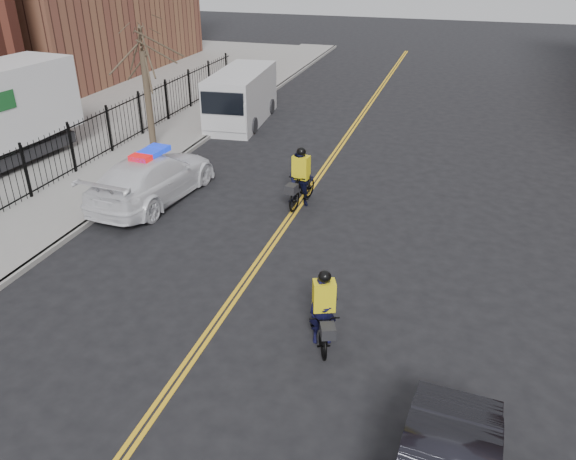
% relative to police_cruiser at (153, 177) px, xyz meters
% --- Properties ---
extents(ground, '(120.00, 120.00, 0.00)m').
position_rel_police_cruiser_xyz_m(ground, '(4.95, -5.38, -0.82)').
color(ground, black).
rests_on(ground, ground).
extents(center_line_left, '(0.10, 60.00, 0.01)m').
position_rel_police_cruiser_xyz_m(center_line_left, '(4.87, 2.62, -0.81)').
color(center_line_left, yellow).
rests_on(center_line_left, ground).
extents(center_line_right, '(0.10, 60.00, 0.01)m').
position_rel_police_cruiser_xyz_m(center_line_right, '(5.03, 2.62, -0.81)').
color(center_line_right, yellow).
rests_on(center_line_right, ground).
extents(sidewalk, '(3.00, 60.00, 0.15)m').
position_rel_police_cruiser_xyz_m(sidewalk, '(-2.55, 2.62, -0.74)').
color(sidewalk, gray).
rests_on(sidewalk, ground).
extents(curb, '(0.20, 60.00, 0.15)m').
position_rel_police_cruiser_xyz_m(curb, '(-1.05, 2.62, -0.74)').
color(curb, gray).
rests_on(curb, ground).
extents(iron_fence, '(0.12, 28.00, 2.00)m').
position_rel_police_cruiser_xyz_m(iron_fence, '(-4.05, 2.62, 0.18)').
color(iron_fence, black).
rests_on(iron_fence, ground).
extents(street_tree, '(3.20, 3.20, 4.80)m').
position_rel_police_cruiser_xyz_m(street_tree, '(-2.65, 4.62, 2.72)').
color(street_tree, '#3C3024').
rests_on(street_tree, sidewalk).
extents(police_cruiser, '(2.74, 5.77, 1.78)m').
position_rel_police_cruiser_xyz_m(police_cruiser, '(0.00, 0.00, 0.00)').
color(police_cruiser, white).
rests_on(police_cruiser, ground).
extents(cargo_van, '(2.70, 6.12, 2.49)m').
position_rel_police_cruiser_xyz_m(cargo_van, '(-0.53, 9.56, 0.40)').
color(cargo_van, silver).
rests_on(cargo_van, ground).
extents(cyclist_near, '(1.31, 1.98, 1.84)m').
position_rel_police_cruiser_xyz_m(cyclist_near, '(7.52, -5.86, -0.18)').
color(cyclist_near, black).
rests_on(cyclist_near, ground).
extents(cyclist_far, '(1.01, 2.09, 2.06)m').
position_rel_police_cruiser_xyz_m(cyclist_far, '(4.99, 1.08, -0.01)').
color(cyclist_far, black).
rests_on(cyclist_far, ground).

